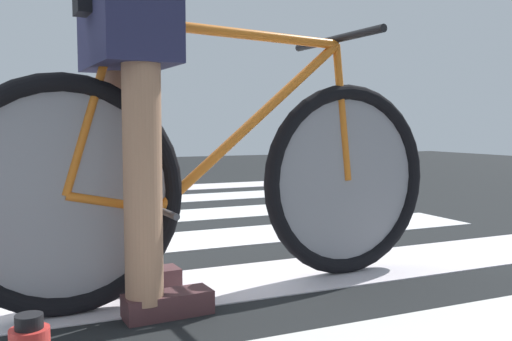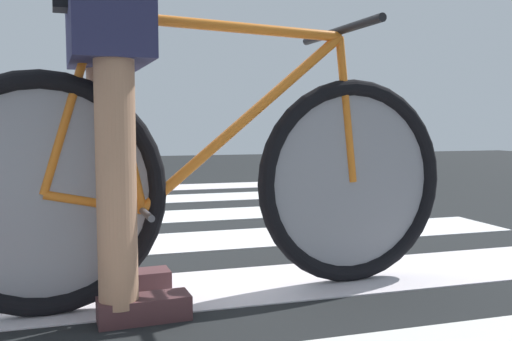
# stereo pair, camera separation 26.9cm
# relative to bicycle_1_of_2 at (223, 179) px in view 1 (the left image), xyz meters

# --- Properties ---
(bicycle_1_of_2) EXTENTS (1.74, 0.52, 0.93)m
(bicycle_1_of_2) POSITION_rel_bicycle_1_of_2_xyz_m (0.00, 0.00, 0.00)
(bicycle_1_of_2) COLOR black
(bicycle_1_of_2) RESTS_ON ground
(cyclist_1_of_2) EXTENTS (0.34, 0.42, 1.02)m
(cyclist_1_of_2) POSITION_rel_bicycle_1_of_2_xyz_m (-0.31, -0.02, 0.27)
(cyclist_1_of_2) COLOR #A87A5B
(cyclist_1_of_2) RESTS_ON ground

